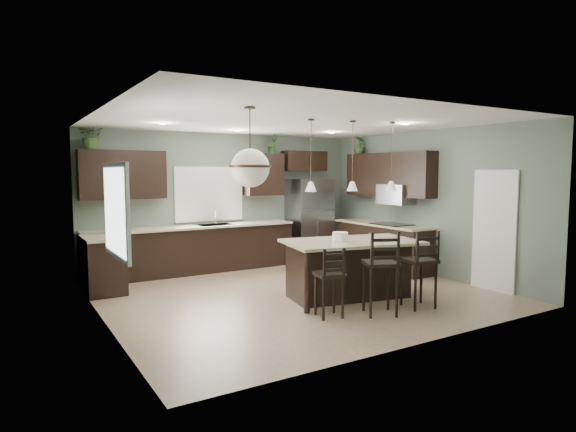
% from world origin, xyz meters
% --- Properties ---
extents(ground, '(6.00, 6.00, 0.00)m').
position_xyz_m(ground, '(0.00, 0.00, 0.00)').
color(ground, '#9E8466').
rests_on(ground, ground).
extents(pantry_door, '(0.04, 0.82, 2.04)m').
position_xyz_m(pantry_door, '(2.98, -1.55, 1.02)').
color(pantry_door, white).
rests_on(pantry_door, ground).
extents(window_back, '(1.35, 0.02, 1.00)m').
position_xyz_m(window_back, '(-0.40, 2.73, 1.55)').
color(window_back, white).
rests_on(window_back, room_shell).
extents(window_left, '(0.02, 1.10, 1.00)m').
position_xyz_m(window_left, '(-2.98, -0.80, 1.55)').
color(window_left, white).
rests_on(window_left, room_shell).
extents(left_return_cabs, '(0.60, 0.90, 0.90)m').
position_xyz_m(left_return_cabs, '(-2.70, 1.70, 0.45)').
color(left_return_cabs, black).
rests_on(left_return_cabs, ground).
extents(left_return_countertop, '(0.66, 0.96, 0.04)m').
position_xyz_m(left_return_countertop, '(-2.68, 1.70, 0.92)').
color(left_return_countertop, beige).
rests_on(left_return_countertop, left_return_cabs).
extents(back_lower_cabs, '(4.20, 0.60, 0.90)m').
position_xyz_m(back_lower_cabs, '(-0.85, 2.45, 0.45)').
color(back_lower_cabs, black).
rests_on(back_lower_cabs, ground).
extents(back_countertop, '(4.20, 0.66, 0.04)m').
position_xyz_m(back_countertop, '(-0.85, 2.43, 0.92)').
color(back_countertop, beige).
rests_on(back_countertop, back_lower_cabs).
extents(sink_inset, '(0.70, 0.45, 0.01)m').
position_xyz_m(sink_inset, '(-0.40, 2.43, 0.94)').
color(sink_inset, gray).
rests_on(sink_inset, back_countertop).
extents(faucet, '(0.02, 0.02, 0.28)m').
position_xyz_m(faucet, '(-0.40, 2.40, 1.08)').
color(faucet, silver).
rests_on(faucet, back_countertop).
extents(back_upper_left, '(1.55, 0.34, 0.90)m').
position_xyz_m(back_upper_left, '(-2.15, 2.58, 1.95)').
color(back_upper_left, black).
rests_on(back_upper_left, room_shell).
extents(back_upper_right, '(0.85, 0.34, 0.90)m').
position_xyz_m(back_upper_right, '(0.80, 2.58, 1.95)').
color(back_upper_right, black).
rests_on(back_upper_right, room_shell).
extents(fridge_header, '(1.05, 0.34, 0.45)m').
position_xyz_m(fridge_header, '(1.85, 2.58, 2.25)').
color(fridge_header, black).
rests_on(fridge_header, room_shell).
extents(right_lower_cabs, '(0.60, 2.35, 0.90)m').
position_xyz_m(right_lower_cabs, '(2.70, 0.87, 0.45)').
color(right_lower_cabs, black).
rests_on(right_lower_cabs, ground).
extents(right_countertop, '(0.66, 2.35, 0.04)m').
position_xyz_m(right_countertop, '(2.68, 0.87, 0.92)').
color(right_countertop, beige).
rests_on(right_countertop, right_lower_cabs).
extents(cooktop, '(0.58, 0.75, 0.02)m').
position_xyz_m(cooktop, '(2.68, 0.60, 0.94)').
color(cooktop, black).
rests_on(cooktop, right_countertop).
extents(wall_oven_front, '(0.01, 0.72, 0.60)m').
position_xyz_m(wall_oven_front, '(2.40, 0.60, 0.45)').
color(wall_oven_front, gray).
rests_on(wall_oven_front, right_lower_cabs).
extents(right_upper_cabs, '(0.34, 2.35, 0.90)m').
position_xyz_m(right_upper_cabs, '(2.83, 0.87, 1.95)').
color(right_upper_cabs, black).
rests_on(right_upper_cabs, room_shell).
extents(microwave, '(0.40, 0.75, 0.40)m').
position_xyz_m(microwave, '(2.78, 0.60, 1.55)').
color(microwave, gray).
rests_on(microwave, right_upper_cabs).
extents(refrigerator, '(0.90, 0.74, 1.85)m').
position_xyz_m(refrigerator, '(1.87, 2.42, 0.93)').
color(refrigerator, gray).
rests_on(refrigerator, ground).
extents(kitchen_island, '(2.27, 1.57, 0.92)m').
position_xyz_m(kitchen_island, '(0.60, -0.71, 0.46)').
color(kitchen_island, black).
rests_on(kitchen_island, ground).
extents(serving_dish, '(0.24, 0.24, 0.14)m').
position_xyz_m(serving_dish, '(0.41, -0.67, 0.99)').
color(serving_dish, silver).
rests_on(serving_dish, kitchen_island).
extents(bar_stool_left, '(0.43, 0.43, 0.98)m').
position_xyz_m(bar_stool_left, '(-0.29, -1.35, 0.49)').
color(bar_stool_left, black).
rests_on(bar_stool_left, ground).
extents(bar_stool_center, '(0.59, 0.59, 1.20)m').
position_xyz_m(bar_stool_center, '(0.39, -1.62, 0.60)').
color(bar_stool_center, black).
rests_on(bar_stool_center, ground).
extents(bar_stool_right, '(0.50, 0.50, 1.16)m').
position_xyz_m(bar_stool_right, '(1.11, -1.65, 0.58)').
color(bar_stool_right, black).
rests_on(bar_stool_right, ground).
extents(pendant_left, '(0.17, 0.17, 1.10)m').
position_xyz_m(pendant_left, '(-0.08, -0.57, 2.25)').
color(pendant_left, silver).
rests_on(pendant_left, room_shell).
extents(pendant_center, '(0.17, 0.17, 1.10)m').
position_xyz_m(pendant_center, '(0.60, -0.71, 2.25)').
color(pendant_center, white).
rests_on(pendant_center, room_shell).
extents(pendant_right, '(0.17, 0.17, 1.10)m').
position_xyz_m(pendant_right, '(1.29, -0.85, 2.25)').
color(pendant_right, white).
rests_on(pendant_right, room_shell).
extents(chandelier, '(0.52, 0.52, 0.99)m').
position_xyz_m(chandelier, '(-1.45, -1.26, 2.31)').
color(chandelier, '#F4E1C7').
rests_on(chandelier, room_shell).
extents(plant_back_left, '(0.54, 0.50, 0.48)m').
position_xyz_m(plant_back_left, '(-2.67, 2.55, 2.64)').
color(plant_back_left, '#324E22').
rests_on(plant_back_left, back_upper_left).
extents(plant_back_right, '(0.26, 0.22, 0.43)m').
position_xyz_m(plant_back_right, '(1.01, 2.55, 2.61)').
color(plant_back_right, '#2D5B27').
rests_on(plant_back_right, back_upper_right).
extents(plant_right_wall, '(0.25, 0.25, 0.39)m').
position_xyz_m(plant_right_wall, '(2.80, 1.80, 2.60)').
color(plant_right_wall, '#2E5224').
rests_on(plant_right_wall, right_upper_cabs).
extents(room_shell, '(6.00, 6.00, 6.00)m').
position_xyz_m(room_shell, '(0.00, 0.00, 1.70)').
color(room_shell, slate).
rests_on(room_shell, ground).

